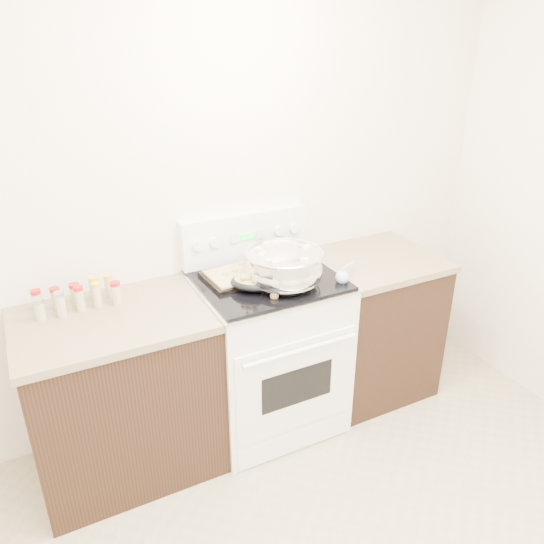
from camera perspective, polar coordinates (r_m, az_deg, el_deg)
room_shell at (r=1.29m, az=14.02°, el=2.65°), size 4.10×3.60×2.75m
counter_left at (r=2.90m, az=-15.69°, el=-12.44°), size 0.93×0.67×0.92m
counter_right at (r=3.44m, az=10.46°, el=-5.44°), size 0.73×0.67×0.92m
kitchen_range at (r=3.09m, az=-0.47°, el=-8.24°), size 0.78×0.73×1.22m
mixing_bowl at (r=2.75m, az=1.31°, el=0.46°), size 0.43×0.43×0.24m
roasting_pan at (r=2.73m, az=-1.40°, el=-0.83°), size 0.35×0.30×0.11m
baking_sheet at (r=2.87m, az=-3.05°, el=-0.19°), size 0.43×0.31×0.06m
wooden_spoon at (r=2.68m, az=0.57°, el=-2.22°), size 0.20×0.18×0.04m
blue_ladle at (r=2.84m, az=7.66°, el=-0.39°), size 0.22×0.19×0.09m
spice_jars at (r=2.75m, az=-20.26°, el=-2.50°), size 0.40×0.15×0.13m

